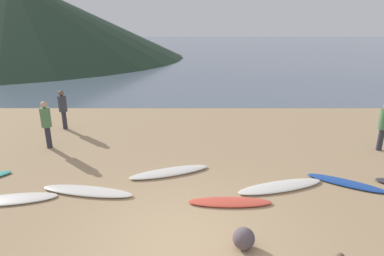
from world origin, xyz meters
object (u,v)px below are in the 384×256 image
surfboard_4 (231,202)px  person_3 (48,121)px  surfboard_5 (282,187)px  surfboard_1 (13,199)px  surfboard_3 (171,172)px  surfboard_6 (348,183)px  person_1 (64,106)px  surfboard_2 (89,191)px  beach_rock_near (245,238)px

surfboard_4 → person_3: bearing=148.9°
surfboard_5 → surfboard_1: bearing=168.3°
surfboard_3 → surfboard_6: (4.91, -0.66, -0.01)m
surfboard_1 → surfboard_4: surfboard_4 is taller
surfboard_1 → person_1: bearing=88.0°
person_1 → person_3: person_3 is taller
surfboard_1 → surfboard_2: size_ratio=0.88×
surfboard_6 → person_1: person_1 is taller
surfboard_5 → beach_rock_near: bearing=-136.8°
surfboard_1 → surfboard_3: surfboard_3 is taller
surfboard_4 → surfboard_5: bearing=29.2°
surfboard_1 → surfboard_6: (8.75, 0.87, 0.00)m
surfboard_4 → surfboard_2: bearing=172.5°
surfboard_2 → surfboard_4: 3.70m
surfboard_1 → person_3: (-0.57, 3.59, 0.96)m
person_1 → person_3: (0.25, -2.14, 0.03)m
surfboard_6 → surfboard_1: bearing=-142.4°
surfboard_4 → surfboard_3: bearing=134.6°
surfboard_2 → surfboard_6: bearing=14.3°
surfboard_6 → beach_rock_near: 4.17m
surfboard_1 → surfboard_5: size_ratio=0.88×
surfboard_2 → surfboard_4: size_ratio=1.22×
surfboard_4 → person_3: 7.13m
beach_rock_near → surfboard_1: bearing=162.3°
surfboard_6 → surfboard_5: bearing=-141.6°
surfboard_5 → beach_rock_near: 2.78m
surfboard_5 → surfboard_6: surfboard_5 is taller
person_1 → beach_rock_near: (6.34, -7.50, -0.75)m
surfboard_2 → person_3: bearing=136.7°
person_1 → surfboard_2: bearing=-107.7°
surfboard_3 → surfboard_5: surfboard_3 is taller
surfboard_3 → person_1: person_1 is taller
surfboard_1 → beach_rock_near: (5.52, -1.76, 0.18)m
surfboard_1 → surfboard_3: size_ratio=0.91×
surfboard_4 → surfboard_6: 3.46m
surfboard_2 → surfboard_5: size_ratio=1.00×
surfboard_1 → person_1: (-0.82, 5.74, 0.93)m
surfboard_6 → surfboard_3: bearing=-155.7°
surfboard_3 → beach_rock_near: 3.69m
surfboard_2 → surfboard_3: surfboard_3 is taller
surfboard_3 → beach_rock_near: bearing=-83.2°
surfboard_1 → surfboard_5: bearing=-4.7°
surfboard_1 → person_1: person_1 is taller
surfboard_2 → person_1: person_1 is taller
surfboard_5 → surfboard_2: bearing=165.7°
surfboard_1 → surfboard_3: bearing=11.5°
surfboard_1 → surfboard_6: surfboard_6 is taller
surfboard_1 → surfboard_5: 6.92m
surfboard_2 → surfboard_5: surfboard_2 is taller
beach_rock_near → person_3: bearing=138.7°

